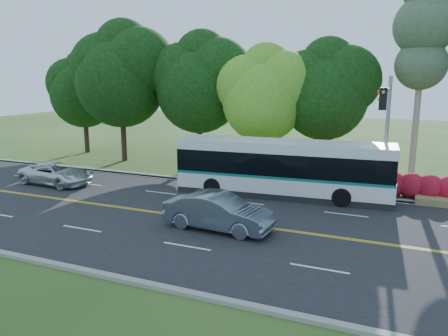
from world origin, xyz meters
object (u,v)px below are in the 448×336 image
at_px(traffic_signal, 386,121).
at_px(suv, 56,174).
at_px(sedan, 219,212).
at_px(transit_bus, 283,169).

bearing_deg(traffic_signal, suv, -172.29).
bearing_deg(sedan, suv, 77.74).
relative_size(traffic_signal, transit_bus, 0.56).
xyz_separation_m(sedan, suv, (-13.30, 3.78, -0.13)).
height_order(sedan, suv, sedan).
relative_size(sedan, suv, 1.00).
distance_m(sedan, suv, 13.83).
xyz_separation_m(traffic_signal, transit_bus, (-5.52, 0.39, -3.04)).
bearing_deg(traffic_signal, transit_bus, 175.92).
relative_size(traffic_signal, suv, 1.38).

